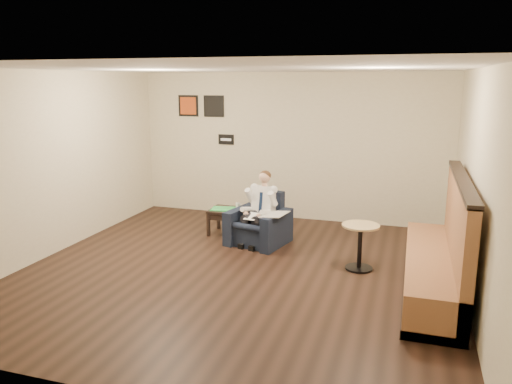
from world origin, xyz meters
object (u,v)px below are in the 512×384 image
(armchair, at_px, (258,219))
(side_table, at_px, (226,221))
(smartphone, at_px, (232,207))
(seated_man, at_px, (255,211))
(coffee_mug, at_px, (238,206))
(banquette, at_px, (435,236))
(cafe_table, at_px, (360,247))
(green_folder, at_px, (224,209))

(armchair, bearing_deg, side_table, 165.94)
(smartphone, bearing_deg, seated_man, -35.18)
(seated_man, bearing_deg, armchair, 90.00)
(side_table, height_order, coffee_mug, coffee_mug)
(smartphone, distance_m, banquette, 3.75)
(side_table, bearing_deg, armchair, -26.84)
(seated_man, bearing_deg, side_table, 158.55)
(coffee_mug, xyz_separation_m, cafe_table, (2.25, -1.15, -0.16))
(green_folder, bearing_deg, side_table, 34.32)
(coffee_mug, bearing_deg, seated_man, -49.28)
(green_folder, height_order, coffee_mug, coffee_mug)
(armchair, relative_size, smartphone, 6.22)
(seated_man, height_order, green_folder, seated_man)
(armchair, relative_size, banquette, 0.30)
(green_folder, height_order, smartphone, green_folder)
(seated_man, xyz_separation_m, green_folder, (-0.71, 0.44, -0.12))
(side_table, bearing_deg, smartphone, 73.28)
(banquette, bearing_deg, cafe_table, 153.60)
(cafe_table, bearing_deg, armchair, 158.58)
(coffee_mug, bearing_deg, smartphone, 163.53)
(seated_man, height_order, banquette, banquette)
(green_folder, bearing_deg, seated_man, -31.96)
(side_table, xyz_separation_m, cafe_table, (2.42, -1.03, 0.11))
(cafe_table, bearing_deg, banquette, -26.40)
(green_folder, bearing_deg, cafe_table, -22.39)
(green_folder, distance_m, smartphone, 0.19)
(smartphone, height_order, banquette, banquette)
(green_folder, bearing_deg, smartphone, 66.67)
(side_table, bearing_deg, green_folder, -145.68)
(side_table, xyz_separation_m, green_folder, (-0.03, -0.02, 0.23))
(side_table, distance_m, green_folder, 0.23)
(coffee_mug, bearing_deg, armchair, -42.19)
(smartphone, distance_m, cafe_table, 2.66)
(armchair, xyz_separation_m, cafe_table, (1.72, -0.68, -0.09))
(coffee_mug, xyz_separation_m, banquette, (3.21, -1.63, 0.24))
(smartphone, bearing_deg, cafe_table, -17.22)
(coffee_mug, relative_size, cafe_table, 0.14)
(seated_man, relative_size, smartphone, 8.25)
(seated_man, distance_m, side_table, 0.89)
(seated_man, xyz_separation_m, banquette, (2.71, -1.05, 0.16))
(side_table, xyz_separation_m, banquette, (3.39, -1.51, 0.51))
(seated_man, bearing_deg, banquette, -8.36)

